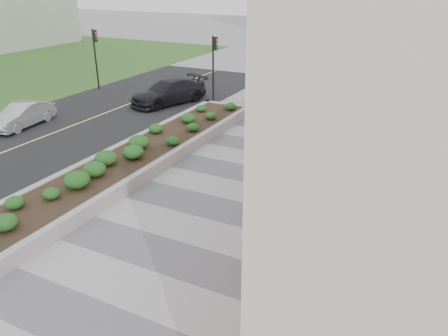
% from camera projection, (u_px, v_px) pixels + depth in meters
% --- Properties ---
extents(ground, '(160.00, 160.00, 0.00)m').
position_uv_depth(ground, '(146.00, 298.00, 11.20)').
color(ground, gray).
rests_on(ground, ground).
extents(walkway, '(8.00, 36.00, 0.01)m').
position_uv_depth(walkway, '(203.00, 240.00, 13.65)').
color(walkway, '#A8A8AD').
rests_on(walkway, ground).
extents(planter, '(3.00, 18.00, 0.90)m').
position_uv_depth(planter, '(137.00, 155.00, 19.01)').
color(planter, '#9E9EA0').
rests_on(planter, ground).
extents(street, '(10.00, 40.00, 0.00)m').
position_uv_depth(street, '(33.00, 141.00, 21.85)').
color(street, black).
rests_on(street, ground).
extents(traffic_signal_near, '(0.33, 0.28, 4.20)m').
position_uv_depth(traffic_signal_near, '(214.00, 60.00, 27.36)').
color(traffic_signal_near, black).
rests_on(traffic_signal_near, ground).
extents(traffic_signal_far, '(0.33, 0.28, 4.20)m').
position_uv_depth(traffic_signal_far, '(95.00, 50.00, 30.72)').
color(traffic_signal_far, black).
rests_on(traffic_signal_far, ground).
extents(manhole_cover, '(0.44, 0.44, 0.01)m').
position_uv_depth(manhole_cover, '(217.00, 244.00, 13.45)').
color(manhole_cover, '#595654').
rests_on(manhole_cover, ground).
extents(skateboarder, '(0.58, 0.75, 1.54)m').
position_uv_depth(skateboarder, '(288.00, 178.00, 16.06)').
color(skateboarder, beige).
rests_on(skateboarder, ground).
extents(car_silver, '(1.79, 4.01, 1.28)m').
position_uv_depth(car_silver, '(22.00, 115.00, 23.70)').
color(car_silver, '#B9BDC2').
rests_on(car_silver, ground).
extents(car_dark, '(3.79, 5.66, 1.52)m').
position_uv_depth(car_dark, '(169.00, 92.00, 27.97)').
color(car_dark, black).
rests_on(car_dark, ground).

